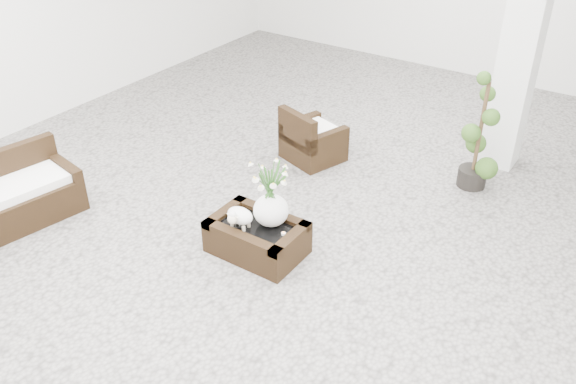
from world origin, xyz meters
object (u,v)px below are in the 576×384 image
Objects in this scene: loveseat at (9,193)px; topiary at (480,133)px; armchair at (314,134)px; coffee_table at (257,239)px.

topiary is (3.73, 3.42, 0.32)m from loveseat.
armchair is 0.51× the size of loveseat.
armchair is 3.48m from loveseat.
loveseat is at bearing -137.48° from topiary.
armchair is (-0.57, 1.94, 0.18)m from coffee_table.
loveseat is (-2.42, -1.01, 0.20)m from coffee_table.
armchair is at bearing -21.47° from loveseat.
loveseat reaches higher than armchair.
loveseat is at bearing -157.39° from coffee_table.
coffee_table is 2.63m from loveseat.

